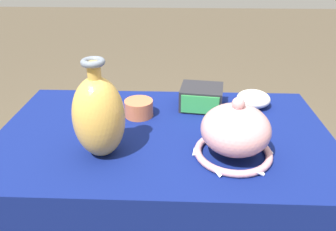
{
  "coord_description": "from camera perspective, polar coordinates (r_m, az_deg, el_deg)",
  "views": [
    {
      "loc": [
        0.05,
        -0.98,
        1.31
      ],
      "look_at": [
        0.02,
        -0.1,
        0.85
      ],
      "focal_mm": 35.0,
      "sensor_mm": 36.0,
      "label": 1
    }
  ],
  "objects": [
    {
      "name": "vase_dome_bell",
      "position": [
        0.99,
        11.6,
        -3.04
      ],
      "size": [
        0.25,
        0.24,
        0.2
      ],
      "color": "#D19399",
      "rests_on": "display_table"
    },
    {
      "name": "display_table",
      "position": [
        1.17,
        -0.75,
        -6.56
      ],
      "size": [
        1.14,
        0.69,
        0.74
      ],
      "color": "brown",
      "rests_on": "ground_plane"
    },
    {
      "name": "pot_squat_terracotta",
      "position": [
        1.23,
        -5.1,
        1.28
      ],
      "size": [
        0.11,
        0.11,
        0.06
      ],
      "primitive_type": "cylinder",
      "color": "#BC6642",
      "rests_on": "display_table"
    },
    {
      "name": "vase_tall_bulbous",
      "position": [
        0.98,
        -11.95,
        -0.11
      ],
      "size": [
        0.15,
        0.15,
        0.3
      ],
      "color": "gold",
      "rests_on": "display_table"
    },
    {
      "name": "bowl_shallow_ivory",
      "position": [
        1.34,
        14.65,
        2.83
      ],
      "size": [
        0.13,
        0.13,
        0.06
      ],
      "primitive_type": "ellipsoid",
      "color": "white",
      "rests_on": "display_table"
    },
    {
      "name": "mosaic_tile_box",
      "position": [
        1.29,
        5.84,
        3.18
      ],
      "size": [
        0.18,
        0.16,
        0.09
      ],
      "rotation": [
        0.0,
        0.0,
        -0.13
      ],
      "color": "#232328",
      "rests_on": "display_table"
    }
  ]
}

